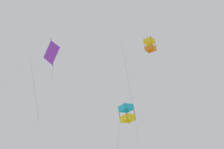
{
  "coord_description": "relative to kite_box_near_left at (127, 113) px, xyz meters",
  "views": [
    {
      "loc": [
        -28.45,
        9.61,
        13.86
      ],
      "look_at": [
        -1.1,
        1.07,
        30.43
      ],
      "focal_mm": 51.31,
      "sensor_mm": 36.0,
      "label": 1
    }
  ],
  "objects": [
    {
      "name": "kite_box_near_left",
      "position": [
        0.0,
        0.0,
        0.0
      ],
      "size": [
        2.54,
        2.39,
        6.35
      ],
      "rotation": [
        0.18,
        0.0,
        3.44
      ],
      "color": "#1EB2C6"
    },
    {
      "name": "kite_box_highest",
      "position": [
        -11.84,
        1.87,
        1.91
      ],
      "size": [
        3.77,
        3.64,
        9.1
      ],
      "rotation": [
        0.18,
        0.0,
        3.76
      ],
      "color": "yellow"
    },
    {
      "name": "kite_diamond_low_drifter",
      "position": [
        -10.07,
        10.83,
        0.44
      ],
      "size": [
        3.27,
        2.32,
        7.24
      ],
      "rotation": [
        0.23,
        0.0,
        3.79
      ],
      "color": "purple"
    }
  ]
}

